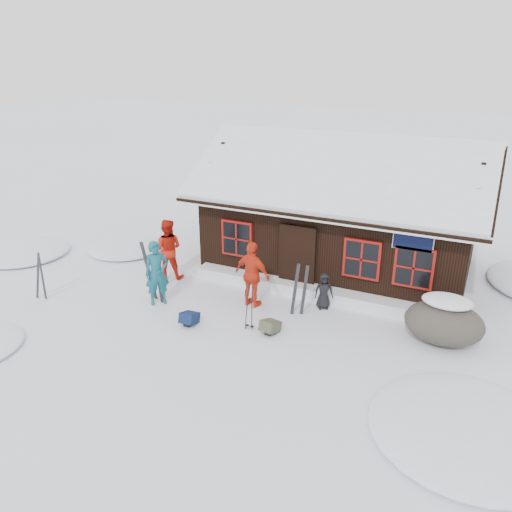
% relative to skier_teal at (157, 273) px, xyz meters
% --- Properties ---
extents(ground, '(120.00, 120.00, 0.00)m').
position_rel_skier_teal_xyz_m(ground, '(2.33, 0.05, -0.93)').
color(ground, white).
rests_on(ground, ground).
extents(mountain_hut, '(8.90, 6.09, 4.42)m').
position_rel_skier_teal_xyz_m(mountain_hut, '(3.84, 5.03, 0.64)').
color(mountain_hut, black).
rests_on(mountain_hut, ground).
extents(snow_drift, '(7.60, 0.60, 0.35)m').
position_rel_skier_teal_xyz_m(snow_drift, '(3.83, 2.30, -0.76)').
color(snow_drift, white).
rests_on(snow_drift, ground).
extents(snow_mounds, '(20.60, 13.20, 0.48)m').
position_rel_skier_teal_xyz_m(snow_mounds, '(3.99, 1.91, -0.93)').
color(snow_mounds, white).
rests_on(snow_mounds, ground).
extents(skier_teal, '(0.80, 0.80, 1.86)m').
position_rel_skier_teal_xyz_m(skier_teal, '(0.00, 0.00, 0.00)').
color(skier_teal, '#155764').
rests_on(skier_teal, ground).
extents(skier_orange_left, '(1.13, 1.01, 1.93)m').
position_rel_skier_teal_xyz_m(skier_orange_left, '(-0.78, 1.64, 0.03)').
color(skier_orange_left, red).
rests_on(skier_orange_left, ground).
extents(skier_orange_right, '(1.18, 0.65, 1.90)m').
position_rel_skier_teal_xyz_m(skier_orange_right, '(2.48, 1.02, 0.02)').
color(skier_orange_right, red).
rests_on(skier_orange_right, ground).
extents(skier_crouched, '(0.61, 0.53, 1.05)m').
position_rel_skier_teal_xyz_m(skier_crouched, '(4.32, 1.75, -0.41)').
color(skier_crouched, black).
rests_on(skier_crouched, ground).
extents(boulder, '(1.89, 1.42, 1.11)m').
position_rel_skier_teal_xyz_m(boulder, '(7.54, 1.31, -0.37)').
color(boulder, '#4F483F').
rests_on(boulder, ground).
extents(ski_pair_left, '(0.59, 0.23, 1.49)m').
position_rel_skier_teal_xyz_m(ski_pair_left, '(-3.17, -1.26, -0.23)').
color(ski_pair_left, black).
rests_on(ski_pair_left, ground).
extents(ski_pair_mid, '(0.67, 0.17, 1.83)m').
position_rel_skier_teal_xyz_m(ski_pair_mid, '(-0.22, 0.13, -0.06)').
color(ski_pair_mid, black).
rests_on(ski_pair_mid, ground).
extents(ski_pair_right, '(0.48, 0.16, 1.53)m').
position_rel_skier_teal_xyz_m(ski_pair_right, '(3.85, 1.10, -0.22)').
color(ski_pair_right, black).
rests_on(ski_pair_right, ground).
extents(ski_poles, '(0.23, 0.12, 1.31)m').
position_rel_skier_teal_xyz_m(ski_poles, '(2.98, -0.18, -0.32)').
color(ski_poles, black).
rests_on(ski_poles, ground).
extents(backpack_blue, '(0.41, 0.53, 0.27)m').
position_rel_skier_teal_xyz_m(backpack_blue, '(1.46, -0.68, -0.80)').
color(backpack_blue, '#0F1E43').
rests_on(backpack_blue, ground).
extents(backpack_olive, '(0.46, 0.56, 0.28)m').
position_rel_skier_teal_xyz_m(backpack_olive, '(3.55, -0.16, -0.79)').
color(backpack_olive, '#454732').
rests_on(backpack_olive, ground).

